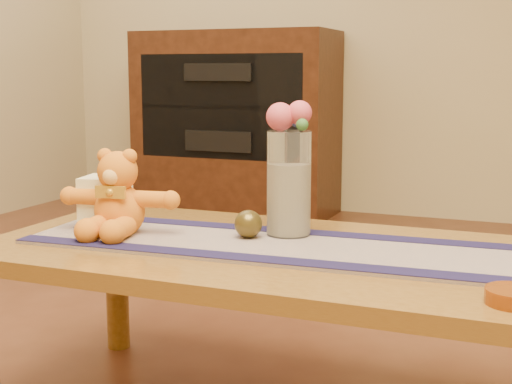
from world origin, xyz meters
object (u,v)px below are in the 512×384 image
at_px(teddy_bear, 119,193).
at_px(bronze_ball, 248,224).
at_px(pillar_candle, 106,202).
at_px(glass_vase, 289,183).

relative_size(teddy_bear, bronze_ball, 4.31).
relative_size(teddy_bear, pillar_candle, 2.23).
distance_m(pillar_candle, glass_vase, 0.49).
height_order(teddy_bear, pillar_candle, teddy_bear).
xyz_separation_m(pillar_candle, bronze_ball, (0.40, 0.02, -0.03)).
height_order(pillar_candle, bronze_ball, pillar_candle).
xyz_separation_m(teddy_bear, bronze_ball, (0.33, 0.07, -0.07)).
bearing_deg(bronze_ball, glass_vase, 41.56).
bearing_deg(bronze_ball, teddy_bear, -168.29).
height_order(glass_vase, bronze_ball, glass_vase).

